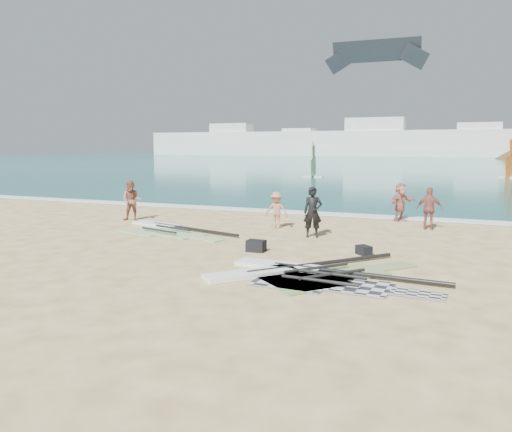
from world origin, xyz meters
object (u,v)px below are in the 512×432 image
at_px(beachgoer_right, 400,202).
at_px(rig_orange, 300,273).
at_px(gear_bag_near, 256,246).
at_px(gear_bag_far, 364,250).
at_px(person_wetsuit, 313,212).
at_px(beachgoer_mid, 276,210).
at_px(rig_green, 166,229).
at_px(rig_grey, 312,275).
at_px(beachgoer_back, 429,209).
at_px(beachgoer_left, 132,201).

bearing_deg(beachgoer_right, rig_orange, -156.54).
height_order(gear_bag_near, gear_bag_far, gear_bag_near).
relative_size(person_wetsuit, beachgoer_mid, 1.24).
height_order(person_wetsuit, beachgoer_right, person_wetsuit).
xyz_separation_m(rig_green, gear_bag_far, (8.21, -1.51, 0.09)).
distance_m(gear_bag_near, gear_bag_far, 3.41).
height_order(rig_green, gear_bag_far, gear_bag_far).
relative_size(rig_grey, rig_orange, 1.16).
xyz_separation_m(rig_green, gear_bag_near, (4.91, -2.36, 0.14)).
bearing_deg(gear_bag_near, person_wetsuit, 72.70).
height_order(gear_bag_far, person_wetsuit, person_wetsuit).
relative_size(rig_green, gear_bag_near, 9.70).
distance_m(gear_bag_far, beachgoer_back, 6.00).
relative_size(gear_bag_near, gear_bag_far, 1.22).
height_order(rig_orange, beachgoer_mid, beachgoer_mid).
distance_m(rig_grey, beachgoer_back, 9.29).
relative_size(gear_bag_far, beachgoer_left, 0.26).
relative_size(person_wetsuit, beachgoer_back, 1.09).
height_order(beachgoer_mid, beachgoer_back, beachgoer_back).
bearing_deg(rig_grey, rig_green, 151.73).
distance_m(rig_green, beachgoer_left, 3.45).
relative_size(gear_bag_far, person_wetsuit, 0.25).
bearing_deg(gear_bag_near, rig_grey, -42.80).
xyz_separation_m(rig_orange, gear_bag_near, (-2.20, 2.30, 0.13)).
height_order(beachgoer_back, beachgoer_right, beachgoer_right).
height_order(gear_bag_near, beachgoer_left, beachgoer_left).
height_order(rig_orange, beachgoer_left, beachgoer_left).
relative_size(person_wetsuit, beachgoer_left, 1.03).
xyz_separation_m(rig_grey, rig_orange, (-0.36, 0.06, 0.00)).
relative_size(gear_bag_near, beachgoer_right, 0.34).
xyz_separation_m(gear_bag_far, beachgoer_back, (1.57, 5.75, 0.72)).
distance_m(rig_grey, person_wetsuit, 5.80).
xyz_separation_m(rig_green, rig_orange, (7.10, -4.66, 0.00)).
distance_m(person_wetsuit, beachgoer_mid, 2.42).
relative_size(beachgoer_mid, beachgoer_right, 0.88).
bearing_deg(rig_orange, beachgoer_left, 98.09).
height_order(rig_grey, person_wetsuit, person_wetsuit).
distance_m(rig_orange, beachgoer_left, 11.87).
bearing_deg(gear_bag_far, beachgoer_right, 88.37).
bearing_deg(beachgoer_right, gear_bag_far, -151.19).
height_order(beachgoer_left, beachgoer_mid, beachgoer_left).
height_order(gear_bag_far, beachgoer_back, beachgoer_back).
distance_m(gear_bag_near, beachgoer_back, 8.23).
bearing_deg(rig_orange, beachgoer_mid, 65.37).
xyz_separation_m(rig_orange, beachgoer_mid, (-3.17, 6.85, 0.71)).
height_order(rig_green, rig_orange, rig_orange).
bearing_deg(beachgoer_left, gear_bag_near, -46.68).
distance_m(rig_grey, beachgoer_left, 12.20).
height_order(person_wetsuit, beachgoer_back, person_wetsuit).
bearing_deg(beachgoer_mid, beachgoer_back, 15.78).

